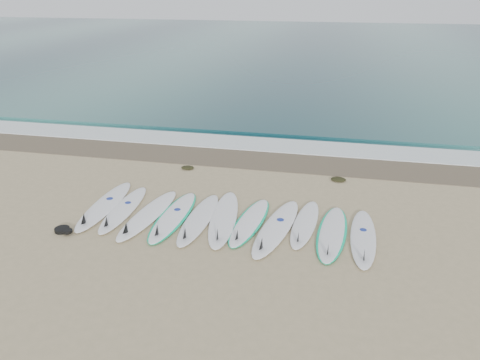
% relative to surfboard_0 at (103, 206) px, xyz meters
% --- Properties ---
extents(ground, '(120.00, 120.00, 0.00)m').
position_rel_surfboard_0_xyz_m(ground, '(2.98, -0.01, -0.06)').
color(ground, tan).
extents(ocean, '(120.00, 55.00, 0.03)m').
position_rel_surfboard_0_xyz_m(ocean, '(2.98, 32.49, -0.05)').
color(ocean, '#1F5051').
rests_on(ocean, ground).
extents(wet_sand_band, '(120.00, 1.80, 0.01)m').
position_rel_surfboard_0_xyz_m(wet_sand_band, '(2.98, 4.09, -0.06)').
color(wet_sand_band, brown).
rests_on(wet_sand_band, ground).
extents(foam_band, '(120.00, 1.40, 0.04)m').
position_rel_surfboard_0_xyz_m(foam_band, '(2.98, 5.49, -0.04)').
color(foam_band, silver).
rests_on(foam_band, ground).
extents(wave_crest, '(120.00, 1.00, 0.10)m').
position_rel_surfboard_0_xyz_m(wave_crest, '(2.98, 6.99, -0.01)').
color(wave_crest, '#1F5051').
rests_on(wave_crest, ground).
extents(surfboard_0, '(0.67, 2.82, 0.36)m').
position_rel_surfboard_0_xyz_m(surfboard_0, '(0.00, 0.00, 0.00)').
color(surfboard_0, white).
rests_on(surfboard_0, ground).
extents(surfboard_1, '(0.62, 2.57, 0.33)m').
position_rel_surfboard_0_xyz_m(surfboard_1, '(0.53, -0.07, -0.01)').
color(surfboard_1, white).
rests_on(surfboard_1, ground).
extents(surfboard_2, '(0.83, 2.74, 0.35)m').
position_rel_surfboard_0_xyz_m(surfboard_2, '(1.20, -0.23, -0.00)').
color(surfboard_2, white).
rests_on(surfboard_2, ground).
extents(surfboard_3, '(0.68, 2.65, 0.33)m').
position_rel_surfboard_0_xyz_m(surfboard_3, '(1.80, -0.16, -0.01)').
color(surfboard_3, white).
rests_on(surfboard_3, ground).
extents(surfboard_4, '(0.58, 2.63, 0.34)m').
position_rel_surfboard_0_xyz_m(surfboard_4, '(2.41, -0.19, -0.00)').
color(surfboard_4, white).
rests_on(surfboard_4, ground).
extents(surfboard_5, '(0.92, 2.87, 0.36)m').
position_rel_surfboard_0_xyz_m(surfboard_5, '(2.96, -0.04, 0.00)').
color(surfboard_5, white).
rests_on(surfboard_5, ground).
extents(surfboard_6, '(0.85, 2.48, 0.31)m').
position_rel_surfboard_0_xyz_m(surfboard_6, '(3.56, -0.04, -0.02)').
color(surfboard_6, white).
rests_on(surfboard_6, ground).
extents(surfboard_7, '(1.04, 2.88, 0.36)m').
position_rel_surfboard_0_xyz_m(surfboard_7, '(4.17, -0.23, 0.00)').
color(surfboard_7, white).
rests_on(surfboard_7, ground).
extents(surfboard_8, '(0.70, 2.40, 0.30)m').
position_rel_surfboard_0_xyz_m(surfboard_8, '(4.77, 0.10, -0.01)').
color(surfboard_8, white).
rests_on(surfboard_8, ground).
extents(surfboard_9, '(0.78, 2.58, 0.32)m').
position_rel_surfboard_0_xyz_m(surfboard_9, '(5.38, -0.18, -0.01)').
color(surfboard_9, white).
rests_on(surfboard_9, ground).
extents(surfboard_10, '(0.58, 2.56, 0.33)m').
position_rel_surfboard_0_xyz_m(surfboard_10, '(6.02, -0.27, -0.01)').
color(surfboard_10, white).
rests_on(surfboard_10, ground).
extents(seaweed_near, '(0.38, 0.29, 0.07)m').
position_rel_surfboard_0_xyz_m(seaweed_near, '(1.16, 2.89, -0.03)').
color(seaweed_near, black).
rests_on(seaweed_near, ground).
extents(seaweed_far, '(0.41, 0.32, 0.08)m').
position_rel_surfboard_0_xyz_m(seaweed_far, '(5.46, 2.90, -0.02)').
color(seaweed_far, black).
rests_on(seaweed_far, ground).
extents(leash_coil, '(0.46, 0.36, 0.11)m').
position_rel_surfboard_0_xyz_m(leash_coil, '(-0.30, -1.24, -0.01)').
color(leash_coil, black).
rests_on(leash_coil, ground).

